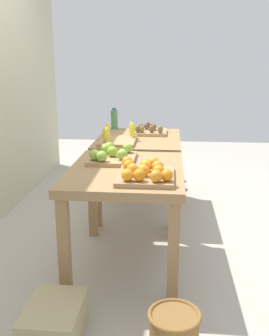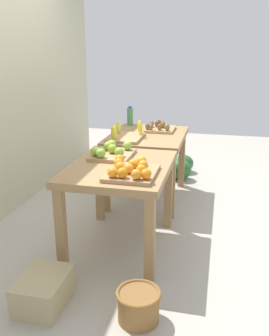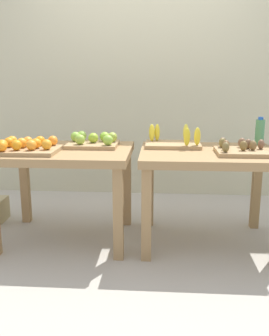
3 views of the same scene
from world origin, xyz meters
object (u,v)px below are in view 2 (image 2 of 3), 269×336
object	(u,v)px
apple_bin	(112,152)
cardboard_produce_box	(44,290)
display_table_left	(120,177)
banana_crate	(126,136)
kiwi_bin	(159,128)
water_bottle	(130,116)
orange_bin	(131,170)
display_table_right	(147,144)
watermelon_pile	(181,167)
wicker_basket	(138,305)

from	to	relation	value
apple_bin	cardboard_produce_box	size ratio (longest dim) A/B	1.03
display_table_left	banana_crate	distance (m)	0.88
kiwi_bin	water_bottle	distance (m)	0.47
orange_bin	cardboard_produce_box	size ratio (longest dim) A/B	1.10
orange_bin	cardboard_produce_box	distance (m)	1.03
apple_bin	water_bottle	distance (m)	1.37
display_table_right	banana_crate	world-z (taller)	banana_crate
display_table_left	water_bottle	distance (m)	1.61
kiwi_bin	water_bottle	bearing A→B (deg)	59.89
orange_bin	water_bottle	xyz separation A→B (m)	(1.81, 0.46, 0.06)
banana_crate	water_bottle	world-z (taller)	water_bottle
orange_bin	watermelon_pile	size ratio (longest dim) A/B	0.71
kiwi_bin	wicker_basket	xyz separation A→B (m)	(-2.20, -0.25, -0.66)
display_table_right	wicker_basket	distance (m)	2.08
orange_bin	wicker_basket	size ratio (longest dim) A/B	1.54
apple_bin	kiwi_bin	size ratio (longest dim) A/B	1.15
water_bottle	wicker_basket	bearing A→B (deg)	-164.91
kiwi_bin	water_bottle	world-z (taller)	water_bottle
apple_bin	display_table_right	bearing A→B (deg)	-8.28
water_bottle	display_table_right	bearing A→B (deg)	-145.49
kiwi_bin	watermelon_pile	size ratio (longest dim) A/B	0.58
display_table_left	apple_bin	size ratio (longest dim) A/B	2.52
display_table_left	banana_crate	size ratio (longest dim) A/B	2.36
display_table_left	display_table_right	size ratio (longest dim) A/B	1.00
orange_bin	cardboard_produce_box	world-z (taller)	orange_bin
banana_crate	wicker_basket	bearing A→B (deg)	-163.09
display_table_left	display_table_right	world-z (taller)	same
watermelon_pile	kiwi_bin	bearing A→B (deg)	162.38
banana_crate	cardboard_produce_box	xyz separation A→B (m)	(-1.72, 0.13, -0.68)
orange_bin	kiwi_bin	size ratio (longest dim) A/B	1.22
orange_bin	wicker_basket	xyz separation A→B (m)	(-0.63, -0.20, -0.67)
orange_bin	watermelon_pile	world-z (taller)	orange_bin
display_table_left	watermelon_pile	bearing A→B (deg)	-8.54
display_table_left	cardboard_produce_box	world-z (taller)	display_table_left
display_table_right	cardboard_produce_box	bearing A→B (deg)	171.40
apple_bin	cardboard_produce_box	world-z (taller)	apple_bin
apple_bin	banana_crate	world-z (taller)	banana_crate
display_table_left	kiwi_bin	world-z (taller)	kiwi_bin
kiwi_bin	apple_bin	bearing A→B (deg)	168.51
water_bottle	wicker_basket	size ratio (longest dim) A/B	0.80
display_table_right	banana_crate	distance (m)	0.35
apple_bin	wicker_basket	world-z (taller)	apple_bin
apple_bin	cardboard_produce_box	xyz separation A→B (m)	(-1.07, 0.17, -0.68)
apple_bin	display_table_left	bearing A→B (deg)	-147.31
wicker_basket	watermelon_pile	bearing A→B (deg)	1.15
display_table_left	apple_bin	bearing A→B (deg)	32.69
kiwi_bin	cardboard_produce_box	world-z (taller)	kiwi_bin
banana_crate	wicker_basket	world-z (taller)	banana_crate
display_table_left	kiwi_bin	xyz separation A→B (m)	(1.33, -0.10, 0.14)
orange_bin	kiwi_bin	world-z (taller)	orange_bin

